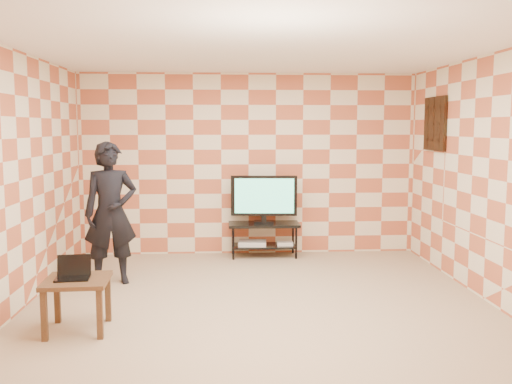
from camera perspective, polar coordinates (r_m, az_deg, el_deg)
floor at (r=6.32m, az=0.32°, el=-11.04°), size 5.00×5.00×0.00m
wall_back at (r=8.54m, az=-0.75°, el=2.78°), size 5.00×0.02×2.70m
wall_front at (r=3.58m, az=2.91°, el=-2.47°), size 5.00×0.02×2.70m
wall_left at (r=6.40m, az=-22.62°, el=1.02°), size 0.02×5.00×2.70m
wall_right at (r=6.69m, az=22.22°, el=1.26°), size 0.02×5.00×2.70m
ceiling at (r=6.08m, az=0.34°, el=14.02°), size 5.00×5.00×0.02m
wall_art at (r=8.08m, az=17.46°, el=6.53°), size 0.04×0.72×0.72m
tv_stand at (r=8.42m, az=0.80°, el=-4.02°), size 1.04×0.47×0.50m
tv at (r=8.34m, az=0.81°, el=-0.49°), size 0.97×0.20×0.70m
dvd_player at (r=8.41m, az=-0.36°, el=-5.14°), size 0.42×0.32×0.07m
game_console at (r=8.44m, az=2.91°, el=-5.17°), size 0.23×0.17×0.05m
side_table at (r=5.65m, az=-17.47°, el=-9.14°), size 0.61×0.61×0.50m
laptop at (r=5.65m, az=-17.80°, el=-7.71°), size 0.33×0.27×0.21m
person at (r=7.13m, az=-14.33°, el=-2.07°), size 0.72×0.58×1.73m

